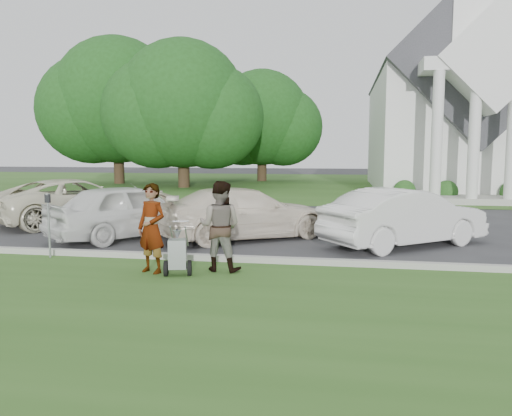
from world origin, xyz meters
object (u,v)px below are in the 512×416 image
(person_left, at_px, (152,229))
(tree_back, at_px, (262,122))
(tree_left, at_px, (183,110))
(car_b, at_px, (129,211))
(car_c, at_px, (245,213))
(car_d, at_px, (404,217))
(church, at_px, (451,94))
(parking_meter_near, at_px, (48,218))
(car_a, at_px, (77,201))
(striping_cart, at_px, (178,255))
(tree_far, at_px, (117,106))
(person_right, at_px, (220,227))

(person_left, bearing_deg, tree_back, 115.88)
(tree_left, height_order, car_b, tree_left)
(car_c, bearing_deg, car_d, -129.56)
(church, relative_size, car_d, 5.34)
(person_left, height_order, parking_meter_near, person_left)
(tree_left, bearing_deg, church, 3.79)
(tree_left, bearing_deg, tree_back, 63.43)
(church, xyz_separation_m, car_c, (-9.24, -19.56, -5.23))
(tree_left, height_order, person_left, tree_left)
(parking_meter_near, height_order, car_d, parking_meter_near)
(parking_meter_near, bearing_deg, car_a, 113.60)
(car_b, bearing_deg, car_c, -135.75)
(car_b, relative_size, car_d, 1.01)
(striping_cart, bearing_deg, tree_left, 94.01)
(tree_left, height_order, striping_cart, tree_left)
(church, bearing_deg, person_left, -113.43)
(car_b, bearing_deg, person_left, 155.99)
(parking_meter_near, bearing_deg, car_c, 40.41)
(car_c, bearing_deg, church, -59.54)
(car_a, bearing_deg, tree_left, -50.08)
(striping_cart, relative_size, car_b, 0.25)
(car_a, bearing_deg, person_left, 164.01)
(tree_back, bearing_deg, parking_meter_near, -90.24)
(tree_back, relative_size, car_c, 1.96)
(tree_back, relative_size, car_b, 2.12)
(tree_far, height_order, car_d, tree_far)
(tree_far, height_order, car_c, tree_far)
(tree_back, relative_size, car_d, 2.13)
(person_right, bearing_deg, tree_left, -63.95)
(person_left, xyz_separation_m, car_d, (5.32, 3.84, -0.15))
(striping_cart, distance_m, car_a, 8.60)
(car_d, bearing_deg, church, -51.59)
(person_left, bearing_deg, person_right, 37.95)
(tree_far, distance_m, parking_meter_near, 27.07)
(church, height_order, tree_far, church)
(parking_meter_near, xyz_separation_m, car_d, (8.14, 2.92, -0.20))
(person_right, bearing_deg, church, -104.78)
(tree_far, height_order, parking_meter_near, tree_far)
(striping_cart, height_order, parking_meter_near, parking_meter_near)
(tree_left, height_order, tree_back, tree_left)
(tree_far, relative_size, car_a, 2.14)
(tree_far, height_order, car_a, tree_far)
(person_right, distance_m, car_b, 4.84)
(car_c, height_order, car_d, car_d)
(church, height_order, striping_cart, church)
(person_left, height_order, car_b, person_left)
(person_right, bearing_deg, tree_back, -76.19)
(striping_cart, relative_size, car_c, 0.23)
(person_left, distance_m, car_d, 6.56)
(car_c, bearing_deg, parking_meter_near, 96.17)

